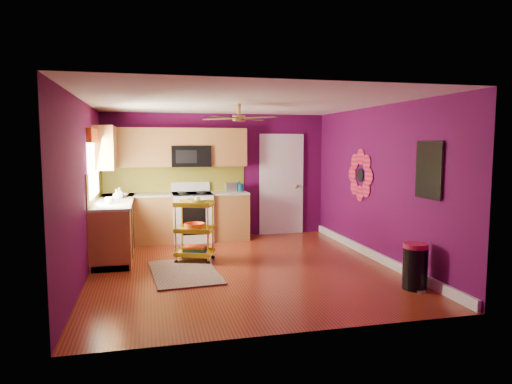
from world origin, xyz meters
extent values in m
plane|color=maroon|center=(0.00, 0.00, 0.00)|extent=(5.00, 5.00, 0.00)
cube|color=#520941|center=(0.00, 2.50, 1.25)|extent=(4.50, 0.04, 2.50)
cube|color=#520941|center=(0.00, -2.50, 1.25)|extent=(4.50, 0.04, 2.50)
cube|color=#520941|center=(-2.25, 0.00, 1.25)|extent=(0.04, 5.00, 2.50)
cube|color=#520941|center=(2.25, 0.00, 1.25)|extent=(0.04, 5.00, 2.50)
cube|color=silver|center=(0.00, 0.00, 2.50)|extent=(4.50, 5.00, 0.04)
cube|color=white|center=(2.22, 0.00, 0.07)|extent=(0.05, 4.90, 0.14)
cube|color=brown|center=(-1.95, 1.35, 0.45)|extent=(0.60, 2.30, 0.90)
cube|color=brown|center=(-0.85, 2.20, 0.45)|extent=(2.80, 0.60, 0.90)
cube|color=beige|center=(-1.95, 1.35, 0.92)|extent=(0.63, 2.30, 0.04)
cube|color=beige|center=(-0.85, 2.20, 0.92)|extent=(2.80, 0.63, 0.04)
cube|color=black|center=(-1.95, 1.35, 0.05)|extent=(0.54, 2.30, 0.10)
cube|color=black|center=(-0.85, 2.20, 0.05)|extent=(2.80, 0.54, 0.10)
cube|color=white|center=(-0.55, 2.17, 0.46)|extent=(0.76, 0.66, 0.92)
cube|color=black|center=(-0.55, 2.17, 0.93)|extent=(0.76, 0.62, 0.03)
cube|color=white|center=(-0.55, 2.45, 1.04)|extent=(0.76, 0.06, 0.18)
cube|color=black|center=(-0.55, 1.84, 0.45)|extent=(0.45, 0.02, 0.55)
cube|color=brown|center=(-1.59, 2.33, 1.83)|extent=(1.32, 0.33, 0.75)
cube|color=brown|center=(0.19, 2.33, 1.83)|extent=(0.72, 0.33, 0.75)
cube|color=brown|center=(-0.55, 2.33, 2.03)|extent=(0.76, 0.33, 0.34)
cube|color=brown|center=(-2.08, 1.85, 1.83)|extent=(0.33, 1.30, 0.75)
cube|color=black|center=(-0.55, 2.30, 1.65)|extent=(0.76, 0.38, 0.40)
cube|color=brown|center=(-0.85, 2.49, 1.20)|extent=(2.80, 0.01, 0.51)
cube|color=brown|center=(-2.24, 1.35, 1.20)|extent=(0.01, 2.30, 0.51)
cube|color=white|center=(-2.23, 1.05, 1.55)|extent=(0.03, 1.20, 1.00)
cube|color=#F45315|center=(-2.20, 1.05, 2.02)|extent=(0.08, 1.35, 0.22)
cube|color=white|center=(1.35, 2.48, 1.02)|extent=(0.85, 0.04, 2.05)
cube|color=white|center=(1.35, 2.46, 1.02)|extent=(0.95, 0.02, 2.15)
sphere|color=#BF8C3F|center=(1.67, 2.42, 1.00)|extent=(0.07, 0.07, 0.07)
cylinder|color=black|center=(2.23, 0.60, 1.35)|extent=(0.01, 0.24, 0.24)
cube|color=#1CA6B8|center=(2.23, -1.40, 1.55)|extent=(0.03, 0.52, 0.72)
cube|color=black|center=(2.21, -1.40, 1.55)|extent=(0.01, 0.56, 0.76)
cylinder|color=#BF8C3F|center=(0.00, 0.20, 2.42)|extent=(0.06, 0.06, 0.16)
cylinder|color=#BF8C3F|center=(0.00, 0.20, 2.28)|extent=(0.20, 0.20, 0.08)
cube|color=#4C2D19|center=(0.27, 0.47, 2.28)|extent=(0.47, 0.47, 0.01)
cube|color=#4C2D19|center=(-0.27, 0.47, 2.28)|extent=(0.47, 0.47, 0.01)
cube|color=#4C2D19|center=(-0.27, -0.07, 2.28)|extent=(0.47, 0.47, 0.01)
cube|color=#4C2D19|center=(0.27, -0.07, 2.28)|extent=(0.47, 0.47, 0.01)
cube|color=black|center=(-0.89, -0.08, 0.01)|extent=(1.04, 1.58, 0.02)
cylinder|color=gold|center=(-0.97, 0.47, 0.49)|extent=(0.03, 0.03, 0.90)
cylinder|color=gold|center=(-0.49, 0.29, 0.49)|extent=(0.03, 0.03, 0.90)
cylinder|color=gold|center=(-0.85, 0.81, 0.49)|extent=(0.03, 0.03, 0.90)
cylinder|color=gold|center=(-0.36, 0.63, 0.49)|extent=(0.03, 0.03, 0.90)
sphere|color=black|center=(-0.97, 0.47, 0.03)|extent=(0.06, 0.06, 0.06)
sphere|color=black|center=(-0.49, 0.29, 0.03)|extent=(0.06, 0.06, 0.06)
sphere|color=black|center=(-0.85, 0.81, 0.03)|extent=(0.06, 0.06, 0.06)
sphere|color=black|center=(-0.36, 0.63, 0.03)|extent=(0.06, 0.06, 0.06)
cube|color=gold|center=(-0.67, 0.55, 0.92)|extent=(0.69, 0.60, 0.03)
cube|color=gold|center=(-0.67, 0.55, 0.51)|extent=(0.69, 0.60, 0.03)
cube|color=gold|center=(-0.67, 0.55, 0.13)|extent=(0.69, 0.60, 0.03)
imported|color=beige|center=(-0.62, 0.53, 0.98)|extent=(0.41, 0.41, 0.08)
sphere|color=yellow|center=(-0.62, 0.53, 1.00)|extent=(0.11, 0.11, 0.11)
imported|color=#F45315|center=(-0.67, 0.55, 0.58)|extent=(0.43, 0.43, 0.10)
cube|color=navy|center=(-0.67, 0.55, 0.16)|extent=(0.41, 0.36, 0.04)
cube|color=#267233|center=(-0.67, 0.55, 0.20)|extent=(0.41, 0.36, 0.04)
cube|color=#F45315|center=(-0.67, 0.55, 0.24)|extent=(0.41, 0.36, 0.03)
cylinder|color=black|center=(1.99, -1.52, 0.27)|extent=(0.33, 0.33, 0.54)
cylinder|color=#A5173A|center=(1.99, -1.52, 0.57)|extent=(0.32, 0.32, 0.06)
cube|color=beige|center=(1.99, -1.68, 0.01)|extent=(0.11, 0.06, 0.03)
cylinder|color=#126289|center=(0.40, 2.27, 1.02)|extent=(0.18, 0.18, 0.16)
sphere|color=#126289|center=(0.40, 2.27, 1.12)|extent=(0.06, 0.06, 0.06)
cube|color=beige|center=(0.24, 2.25, 1.03)|extent=(0.22, 0.15, 0.18)
imported|color=#EA3F72|center=(-1.88, 1.00, 1.05)|extent=(0.10, 0.10, 0.21)
imported|color=white|center=(-1.87, 1.62, 1.03)|extent=(0.15, 0.15, 0.19)
imported|color=white|center=(-1.85, 1.79, 0.97)|extent=(0.26, 0.26, 0.06)
imported|color=white|center=(-1.98, 0.85, 0.99)|extent=(0.14, 0.14, 0.11)
camera|label=1|loc=(-1.37, -6.69, 1.89)|focal=32.00mm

